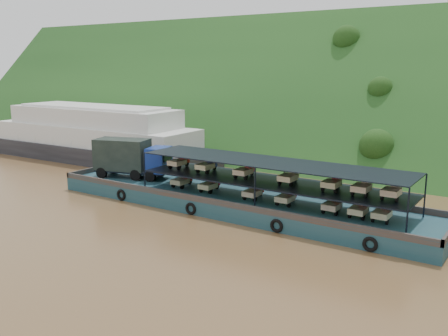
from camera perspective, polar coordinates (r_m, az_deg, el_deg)
The scene contains 4 objects.
ground at distance 41.80m, azimuth 0.00°, elevation -5.31°, with size 160.00×160.00×0.00m, color brown.
hillside at distance 73.74m, azimuth 15.71°, elevation 1.76°, with size 140.00×28.00×28.00m, color #173B15.
cargo_barge at distance 43.80m, azimuth -0.42°, elevation -2.79°, with size 35.00×7.18×5.02m.
passenger_ferry at distance 67.60m, azimuth -14.59°, elevation 3.56°, with size 35.00×9.72×7.04m.
Camera 1 is at (22.13, -33.25, 12.32)m, focal length 40.00 mm.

